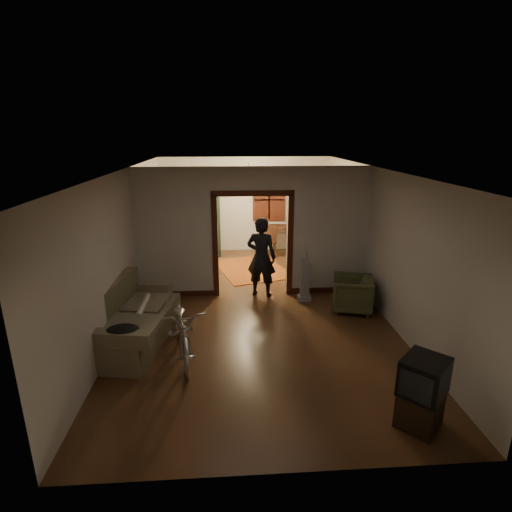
{
  "coord_description": "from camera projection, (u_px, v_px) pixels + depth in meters",
  "views": [
    {
      "loc": [
        -0.5,
        -7.58,
        3.46
      ],
      "look_at": [
        0.0,
        -0.3,
        1.2
      ],
      "focal_mm": 28.0,
      "sensor_mm": 36.0,
      "label": 1
    }
  ],
  "objects": [
    {
      "name": "armchair",
      "position": [
        352.0,
        294.0,
        8.04
      ],
      "size": [
        0.96,
        0.94,
        0.71
      ],
      "primitive_type": "imported",
      "rotation": [
        0.0,
        0.0,
        -1.84
      ],
      "color": "#434728",
      "rests_on": "floor"
    },
    {
      "name": "sofa",
      "position": [
        134.0,
        314.0,
        6.79
      ],
      "size": [
        1.33,
        2.32,
        1.01
      ],
      "primitive_type": "cube",
      "rotation": [
        0.0,
        0.0,
        -0.16
      ],
      "color": "brown",
      "rests_on": "floor"
    },
    {
      "name": "door_casing",
      "position": [
        253.0,
        246.0,
        8.67
      ],
      "size": [
        1.74,
        0.2,
        2.32
      ],
      "primitive_type": "cube",
      "color": "#3A170D",
      "rests_on": "floor"
    },
    {
      "name": "rolled_paper",
      "position": [
        143.0,
        305.0,
        7.07
      ],
      "size": [
        0.11,
        0.86,
        0.11
      ],
      "primitive_type": "cylinder",
      "rotation": [
        1.57,
        0.0,
        0.0
      ],
      "color": "beige",
      "rests_on": "sofa"
    },
    {
      "name": "person",
      "position": [
        261.0,
        257.0,
        8.63
      ],
      "size": [
        0.75,
        0.61,
        1.77
      ],
      "primitive_type": "imported",
      "rotation": [
        0.0,
        0.0,
        2.81
      ],
      "color": "black",
      "rests_on": "floor"
    },
    {
      "name": "ceiling",
      "position": [
        255.0,
        170.0,
        7.46
      ],
      "size": [
        5.0,
        8.5,
        0.01
      ],
      "primitive_type": "cube",
      "color": "white",
      "rests_on": "floor"
    },
    {
      "name": "bicycle",
      "position": [
        183.0,
        329.0,
        6.35
      ],
      "size": [
        0.97,
        1.88,
        0.94
      ],
      "primitive_type": "imported",
      "rotation": [
        0.0,
        0.0,
        0.2
      ],
      "color": "silver",
      "rests_on": "floor"
    },
    {
      "name": "floor",
      "position": [
        255.0,
        307.0,
        8.28
      ],
      "size": [
        5.0,
        8.5,
        0.01
      ],
      "primitive_type": "cube",
      "color": "#3A2112",
      "rests_on": "ground"
    },
    {
      "name": "locker",
      "position": [
        203.0,
        225.0,
        11.48
      ],
      "size": [
        1.01,
        0.69,
        1.86
      ],
      "primitive_type": "cube",
      "rotation": [
        0.0,
        0.0,
        0.2
      ],
      "color": "black",
      "rests_on": "floor"
    },
    {
      "name": "wall_back",
      "position": [
        246.0,
        205.0,
        11.92
      ],
      "size": [
        5.0,
        0.02,
        2.8
      ],
      "primitive_type": "cube",
      "color": "beige",
      "rests_on": "floor"
    },
    {
      "name": "wall_left",
      "position": [
        126.0,
        244.0,
        7.71
      ],
      "size": [
        0.02,
        8.5,
        2.8
      ],
      "primitive_type": "cube",
      "color": "beige",
      "rests_on": "floor"
    },
    {
      "name": "tv_stand",
      "position": [
        419.0,
        409.0,
        4.88
      ],
      "size": [
        0.67,
        0.67,
        0.45
      ],
      "primitive_type": "cube",
      "rotation": [
        0.0,
        0.0,
        0.79
      ],
      "color": "black",
      "rests_on": "floor"
    },
    {
      "name": "desk",
      "position": [
        282.0,
        240.0,
        11.93
      ],
      "size": [
        1.11,
        0.66,
        0.8
      ],
      "primitive_type": "cube",
      "rotation": [
        0.0,
        0.0,
        -0.05
      ],
      "color": "black",
      "rests_on": "floor"
    },
    {
      "name": "wall_right",
      "position": [
        379.0,
        240.0,
        8.03
      ],
      "size": [
        0.02,
        8.5,
        2.8
      ],
      "primitive_type": "cube",
      "color": "beige",
      "rests_on": "floor"
    },
    {
      "name": "oriental_rug",
      "position": [
        252.0,
        269.0,
        10.58
      ],
      "size": [
        2.13,
        2.48,
        0.02
      ],
      "primitive_type": "cube",
      "rotation": [
        0.0,
        0.0,
        0.28
      ],
      "color": "maroon",
      "rests_on": "floor"
    },
    {
      "name": "vacuum",
      "position": [
        305.0,
        281.0,
        8.49
      ],
      "size": [
        0.29,
        0.24,
        0.9
      ],
      "primitive_type": "cube",
      "rotation": [
        0.0,
        0.0,
        0.06
      ],
      "color": "gray",
      "rests_on": "floor"
    },
    {
      "name": "chandelier",
      "position": [
        248.0,
        179.0,
        9.97
      ],
      "size": [
        0.24,
        0.24,
        0.24
      ],
      "primitive_type": "sphere",
      "color": "#FFE0A5",
      "rests_on": "ceiling"
    },
    {
      "name": "jacket",
      "position": [
        123.0,
        330.0,
        5.87
      ],
      "size": [
        0.49,
        0.37,
        0.14
      ],
      "primitive_type": "ellipsoid",
      "color": "black",
      "rests_on": "sofa"
    },
    {
      "name": "globe",
      "position": [
        201.0,
        189.0,
        11.19
      ],
      "size": [
        0.3,
        0.3,
        0.3
      ],
      "primitive_type": "sphere",
      "color": "#1E5972",
      "rests_on": "locker"
    },
    {
      "name": "light_switch",
      "position": [
        301.0,
        240.0,
        8.63
      ],
      "size": [
        0.08,
        0.01,
        0.12
      ],
      "primitive_type": "cube",
      "color": "silver",
      "rests_on": "partition_wall"
    },
    {
      "name": "partition_wall",
      "position": [
        253.0,
        233.0,
        8.58
      ],
      "size": [
        5.0,
        0.14,
        2.8
      ],
      "primitive_type": "cube",
      "color": "beige",
      "rests_on": "floor"
    },
    {
      "name": "far_window",
      "position": [
        269.0,
        200.0,
        11.88
      ],
      "size": [
        0.98,
        0.06,
        1.28
      ],
      "primitive_type": "cube",
      "color": "black",
      "rests_on": "wall_back"
    },
    {
      "name": "desk_chair",
      "position": [
        269.0,
        241.0,
        11.52
      ],
      "size": [
        0.46,
        0.46,
        0.95
      ],
      "primitive_type": "cube",
      "rotation": [
        0.0,
        0.0,
        -0.09
      ],
      "color": "black",
      "rests_on": "floor"
    },
    {
      "name": "crt_tv",
      "position": [
        424.0,
        377.0,
        4.74
      ],
      "size": [
        0.71,
        0.71,
        0.46
      ],
      "primitive_type": "cube",
      "rotation": [
        0.0,
        0.0,
        0.79
      ],
      "color": "black",
      "rests_on": "tv_stand"
    }
  ]
}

